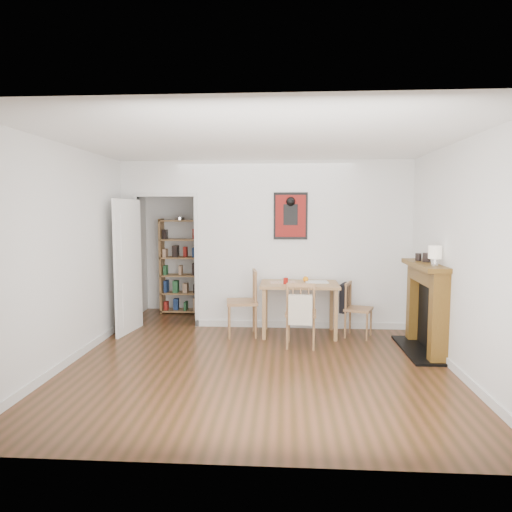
# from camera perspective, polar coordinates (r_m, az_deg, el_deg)

# --- Properties ---
(ground) EXTENTS (5.20, 5.20, 0.00)m
(ground) POSITION_cam_1_polar(r_m,az_deg,el_deg) (5.99, 0.45, -12.10)
(ground) COLOR #58311C
(ground) RESTS_ON ground
(room_shell) EXTENTS (5.20, 5.20, 5.20)m
(room_shell) POSITION_cam_1_polar(r_m,az_deg,el_deg) (7.06, 1.87, 1.35)
(room_shell) COLOR silver
(room_shell) RESTS_ON ground
(dining_table) EXTENTS (1.13, 0.72, 0.77)m
(dining_table) POSITION_cam_1_polar(r_m,az_deg,el_deg) (6.74, 5.43, -4.17)
(dining_table) COLOR #9C7149
(dining_table) RESTS_ON ground
(chair_left) EXTENTS (0.55, 0.55, 0.97)m
(chair_left) POSITION_cam_1_polar(r_m,az_deg,el_deg) (6.71, -1.78, -5.87)
(chair_left) COLOR #977246
(chair_left) RESTS_ON ground
(chair_right) EXTENTS (0.55, 0.52, 0.80)m
(chair_right) POSITION_cam_1_polar(r_m,az_deg,el_deg) (6.81, 12.54, -6.44)
(chair_right) COLOR #977246
(chair_right) RESTS_ON ground
(chair_front) EXTENTS (0.48, 0.53, 0.90)m
(chair_front) POSITION_cam_1_polar(r_m,az_deg,el_deg) (6.19, 5.64, -7.18)
(chair_front) COLOR #977246
(chair_front) RESTS_ON ground
(bookshelf) EXTENTS (0.71, 0.28, 1.69)m
(bookshelf) POSITION_cam_1_polar(r_m,az_deg,el_deg) (8.29, -9.41, -1.31)
(bookshelf) COLOR #9C7149
(bookshelf) RESTS_ON ground
(fireplace) EXTENTS (0.45, 1.25, 1.16)m
(fireplace) POSITION_cam_1_polar(r_m,az_deg,el_deg) (6.34, 20.58, -5.71)
(fireplace) COLOR brown
(fireplace) RESTS_ON ground
(red_glass) EXTENTS (0.07, 0.07, 0.09)m
(red_glass) POSITION_cam_1_polar(r_m,az_deg,el_deg) (6.63, 3.73, -3.11)
(red_glass) COLOR maroon
(red_glass) RESTS_ON dining_table
(orange_fruit) EXTENTS (0.08, 0.08, 0.08)m
(orange_fruit) POSITION_cam_1_polar(r_m,az_deg,el_deg) (6.85, 6.22, -2.89)
(orange_fruit) COLOR orange
(orange_fruit) RESTS_ON dining_table
(placemat) EXTENTS (0.43, 0.35, 0.00)m
(placemat) POSITION_cam_1_polar(r_m,az_deg,el_deg) (6.78, 3.37, -3.29)
(placemat) COLOR beige
(placemat) RESTS_ON dining_table
(notebook) EXTENTS (0.34, 0.26, 0.02)m
(notebook) POSITION_cam_1_polar(r_m,az_deg,el_deg) (6.82, 7.59, -3.23)
(notebook) COLOR silver
(notebook) RESTS_ON dining_table
(mantel_lamp) EXTENTS (0.16, 0.16, 0.25)m
(mantel_lamp) POSITION_cam_1_polar(r_m,az_deg,el_deg) (5.93, 21.46, 0.30)
(mantel_lamp) COLOR silver
(mantel_lamp) RESTS_ON fireplace
(ceramic_jar_a) EXTENTS (0.10, 0.10, 0.12)m
(ceramic_jar_a) POSITION_cam_1_polar(r_m,az_deg,el_deg) (6.36, 20.53, -0.17)
(ceramic_jar_a) COLOR black
(ceramic_jar_a) RESTS_ON fireplace
(ceramic_jar_b) EXTENTS (0.08, 0.08, 0.10)m
(ceramic_jar_b) POSITION_cam_1_polar(r_m,az_deg,el_deg) (6.48, 19.63, -0.12)
(ceramic_jar_b) COLOR black
(ceramic_jar_b) RESTS_ON fireplace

